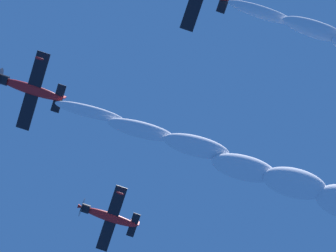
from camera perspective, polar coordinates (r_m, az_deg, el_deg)
The scene contains 3 objects.
airplane_lead at distance 63.51m, azimuth -13.72°, elevation 3.65°, with size 7.90×8.64×3.13m.
airplane_right_wingman at distance 71.23m, azimuth -6.02°, elevation -9.01°, with size 7.89×8.74×2.91m.
smoke_trail_lead at distance 64.67m, azimuth 14.04°, elevation -6.09°, with size 43.02×14.47×7.62m.
Camera 1 is at (-6.20, 25.72, 1.69)m, focal length 60.78 mm.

